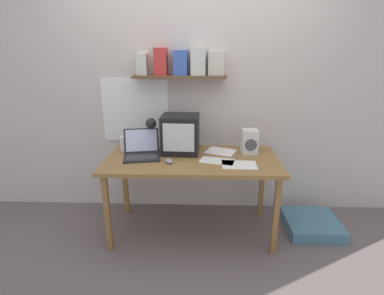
{
  "coord_description": "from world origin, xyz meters",
  "views": [
    {
      "loc": [
        0.08,
        -2.51,
        1.7
      ],
      "look_at": [
        0.0,
        0.0,
        0.85
      ],
      "focal_mm": 28.0,
      "sensor_mm": 36.0,
      "label": 1
    }
  ],
  "objects_px": {
    "computer_mouse": "(169,161)",
    "open_notebook": "(239,165)",
    "laptop": "(142,150)",
    "crt_monitor": "(180,134)",
    "loose_paper_near_monitor": "(217,161)",
    "printed_handout": "(221,151)",
    "corner_desk": "(192,165)",
    "juice_glass": "(124,145)",
    "desk_lamp": "(151,127)",
    "floor_cushion": "(311,224)",
    "space_heater": "(249,142)"
  },
  "relations": [
    {
      "from": "computer_mouse",
      "to": "space_heater",
      "type": "bearing_deg",
      "value": 20.33
    },
    {
      "from": "space_heater",
      "to": "open_notebook",
      "type": "height_order",
      "value": "space_heater"
    },
    {
      "from": "loose_paper_near_monitor",
      "to": "printed_handout",
      "type": "height_order",
      "value": "same"
    },
    {
      "from": "juice_glass",
      "to": "space_heater",
      "type": "relative_size",
      "value": 0.61
    },
    {
      "from": "desk_lamp",
      "to": "space_heater",
      "type": "xyz_separation_m",
      "value": [
        0.92,
        -0.04,
        -0.12
      ]
    },
    {
      "from": "corner_desk",
      "to": "crt_monitor",
      "type": "relative_size",
      "value": 4.35
    },
    {
      "from": "corner_desk",
      "to": "open_notebook",
      "type": "distance_m",
      "value": 0.44
    },
    {
      "from": "corner_desk",
      "to": "juice_glass",
      "type": "xyz_separation_m",
      "value": [
        -0.65,
        0.18,
        0.13
      ]
    },
    {
      "from": "open_notebook",
      "to": "floor_cushion",
      "type": "xyz_separation_m",
      "value": [
        0.76,
        0.2,
        -0.7
      ]
    },
    {
      "from": "open_notebook",
      "to": "printed_handout",
      "type": "bearing_deg",
      "value": 112.21
    },
    {
      "from": "loose_paper_near_monitor",
      "to": "printed_handout",
      "type": "bearing_deg",
      "value": 79.61
    },
    {
      "from": "laptop",
      "to": "loose_paper_near_monitor",
      "type": "xyz_separation_m",
      "value": [
        0.68,
        -0.11,
        -0.06
      ]
    },
    {
      "from": "floor_cushion",
      "to": "open_notebook",
      "type": "bearing_deg",
      "value": -165.01
    },
    {
      "from": "juice_glass",
      "to": "space_heater",
      "type": "bearing_deg",
      "value": -1.34
    },
    {
      "from": "desk_lamp",
      "to": "open_notebook",
      "type": "height_order",
      "value": "desk_lamp"
    },
    {
      "from": "laptop",
      "to": "open_notebook",
      "type": "bearing_deg",
      "value": -22.77
    },
    {
      "from": "laptop",
      "to": "crt_monitor",
      "type": "bearing_deg",
      "value": 8.49
    },
    {
      "from": "crt_monitor",
      "to": "juice_glass",
      "type": "xyz_separation_m",
      "value": [
        -0.54,
        0.02,
        -0.12
      ]
    },
    {
      "from": "laptop",
      "to": "open_notebook",
      "type": "distance_m",
      "value": 0.89
    },
    {
      "from": "printed_handout",
      "to": "floor_cushion",
      "type": "distance_m",
      "value": 1.15
    },
    {
      "from": "printed_handout",
      "to": "laptop",
      "type": "bearing_deg",
      "value": -168.72
    },
    {
      "from": "printed_handout",
      "to": "crt_monitor",
      "type": "bearing_deg",
      "value": -175.85
    },
    {
      "from": "corner_desk",
      "to": "juice_glass",
      "type": "bearing_deg",
      "value": 164.66
    },
    {
      "from": "desk_lamp",
      "to": "loose_paper_near_monitor",
      "type": "distance_m",
      "value": 0.7
    },
    {
      "from": "juice_glass",
      "to": "open_notebook",
      "type": "height_order",
      "value": "juice_glass"
    },
    {
      "from": "space_heater",
      "to": "floor_cushion",
      "type": "relative_size",
      "value": 0.45
    },
    {
      "from": "crt_monitor",
      "to": "printed_handout",
      "type": "height_order",
      "value": "crt_monitor"
    },
    {
      "from": "corner_desk",
      "to": "desk_lamp",
      "type": "relative_size",
      "value": 4.79
    },
    {
      "from": "computer_mouse",
      "to": "open_notebook",
      "type": "relative_size",
      "value": 0.39
    },
    {
      "from": "computer_mouse",
      "to": "floor_cushion",
      "type": "relative_size",
      "value": 0.23
    },
    {
      "from": "computer_mouse",
      "to": "floor_cushion",
      "type": "height_order",
      "value": "computer_mouse"
    },
    {
      "from": "loose_paper_near_monitor",
      "to": "floor_cushion",
      "type": "height_order",
      "value": "loose_paper_near_monitor"
    },
    {
      "from": "desk_lamp",
      "to": "corner_desk",
      "type": "bearing_deg",
      "value": -43.49
    },
    {
      "from": "crt_monitor",
      "to": "space_heater",
      "type": "bearing_deg",
      "value": 1.96
    },
    {
      "from": "floor_cushion",
      "to": "corner_desk",
      "type": "bearing_deg",
      "value": -177.5
    },
    {
      "from": "open_notebook",
      "to": "printed_handout",
      "type": "xyz_separation_m",
      "value": [
        -0.14,
        0.34,
        0.0
      ]
    },
    {
      "from": "juice_glass",
      "to": "crt_monitor",
      "type": "bearing_deg",
      "value": -2.36
    },
    {
      "from": "corner_desk",
      "to": "floor_cushion",
      "type": "height_order",
      "value": "corner_desk"
    },
    {
      "from": "corner_desk",
      "to": "crt_monitor",
      "type": "height_order",
      "value": "crt_monitor"
    },
    {
      "from": "crt_monitor",
      "to": "laptop",
      "type": "bearing_deg",
      "value": -158.87
    },
    {
      "from": "corner_desk",
      "to": "loose_paper_near_monitor",
      "type": "bearing_deg",
      "value": -16.61
    },
    {
      "from": "corner_desk",
      "to": "laptop",
      "type": "bearing_deg",
      "value": 175.07
    },
    {
      "from": "desk_lamp",
      "to": "computer_mouse",
      "type": "height_order",
      "value": "desk_lamp"
    },
    {
      "from": "desk_lamp",
      "to": "juice_glass",
      "type": "distance_m",
      "value": 0.31
    },
    {
      "from": "desk_lamp",
      "to": "floor_cushion",
      "type": "distance_m",
      "value": 1.82
    },
    {
      "from": "corner_desk",
      "to": "open_notebook",
      "type": "relative_size",
      "value": 5.19
    },
    {
      "from": "desk_lamp",
      "to": "juice_glass",
      "type": "xyz_separation_m",
      "value": [
        -0.26,
        -0.01,
        -0.17
      ]
    },
    {
      "from": "space_heater",
      "to": "open_notebook",
      "type": "bearing_deg",
      "value": -114.91
    },
    {
      "from": "computer_mouse",
      "to": "open_notebook",
      "type": "height_order",
      "value": "computer_mouse"
    },
    {
      "from": "floor_cushion",
      "to": "printed_handout",
      "type": "bearing_deg",
      "value": 171.55
    }
  ]
}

